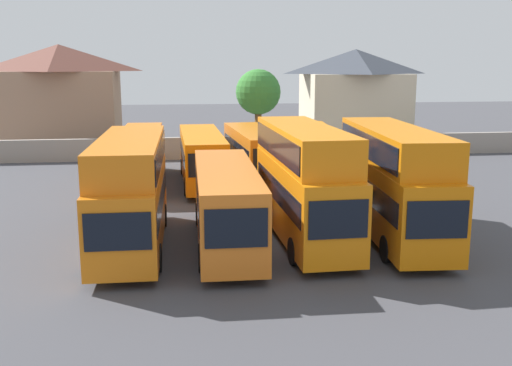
# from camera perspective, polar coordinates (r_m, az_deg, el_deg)

# --- Properties ---
(ground) EXTENTS (140.00, 140.00, 0.00)m
(ground) POSITION_cam_1_polar(r_m,az_deg,el_deg) (43.70, -2.57, 1.21)
(ground) COLOR #424247
(depot_boundary_wall) EXTENTS (56.00, 0.50, 1.80)m
(depot_boundary_wall) POSITION_cam_1_polar(r_m,az_deg,el_deg) (49.14, -3.16, 3.42)
(depot_boundary_wall) COLOR gray
(depot_boundary_wall) RESTS_ON ground
(bus_1) EXTENTS (2.79, 10.37, 4.72)m
(bus_1) POSITION_cam_1_polar(r_m,az_deg,el_deg) (25.68, -11.95, -0.33)
(bus_1) COLOR orange
(bus_1) RESTS_ON ground
(bus_2) EXTENTS (2.71, 10.70, 3.43)m
(bus_2) POSITION_cam_1_polar(r_m,az_deg,el_deg) (25.55, -2.87, -1.78)
(bus_2) COLOR orange
(bus_2) RESTS_ON ground
(bus_3) EXTENTS (2.83, 10.44, 5.09)m
(bus_3) POSITION_cam_1_polar(r_m,az_deg,el_deg) (26.27, 4.62, 0.58)
(bus_3) COLOR orange
(bus_3) RESTS_ON ground
(bus_4) EXTENTS (3.27, 10.93, 4.98)m
(bus_4) POSITION_cam_1_polar(r_m,az_deg,el_deg) (27.24, 13.07, 0.59)
(bus_4) COLOR orange
(bus_4) RESTS_ON ground
(bus_5) EXTENTS (2.69, 11.35, 3.45)m
(bus_5) POSITION_cam_1_polar(r_m,az_deg,el_deg) (39.34, -11.07, 2.76)
(bus_5) COLOR orange
(bus_5) RESTS_ON ground
(bus_6) EXTENTS (2.76, 11.33, 3.34)m
(bus_6) POSITION_cam_1_polar(r_m,az_deg,el_deg) (38.74, -5.23, 2.70)
(bus_6) COLOR orange
(bus_6) RESTS_ON ground
(bus_7) EXTENTS (3.13, 10.46, 3.46)m
(bus_7) POSITION_cam_1_polar(r_m,az_deg,el_deg) (39.26, -0.21, 2.96)
(bus_7) COLOR orange
(bus_7) RESTS_ON ground
(bus_8) EXTENTS (3.51, 11.83, 3.44)m
(bus_8) POSITION_cam_1_polar(r_m,az_deg,el_deg) (39.82, 5.78, 3.02)
(bus_8) COLOR orange
(bus_8) RESTS_ON ground
(house_terrace_left) EXTENTS (10.55, 7.53, 9.40)m
(house_terrace_left) POSITION_cam_1_polar(r_m,az_deg,el_deg) (57.46, -18.21, 7.95)
(house_terrace_left) COLOR #9E7A60
(house_terrace_left) RESTS_ON ground
(house_terrace_centre) EXTENTS (10.09, 7.43, 9.05)m
(house_terrace_centre) POSITION_cam_1_polar(r_m,az_deg,el_deg) (59.29, 9.46, 8.29)
(house_terrace_centre) COLOR beige
(house_terrace_centre) RESTS_ON ground
(tree_left_of_lot) EXTENTS (3.88, 3.88, 7.26)m
(tree_left_of_lot) POSITION_cam_1_polar(r_m,az_deg,el_deg) (51.53, 0.21, 8.67)
(tree_left_of_lot) COLOR brown
(tree_left_of_lot) RESTS_ON ground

